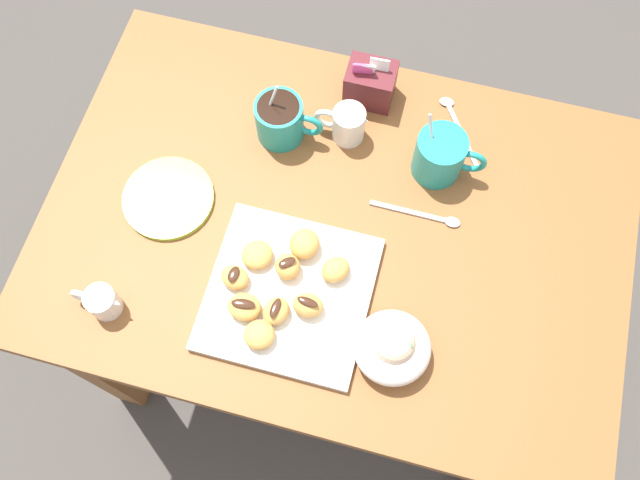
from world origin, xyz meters
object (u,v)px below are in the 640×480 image
(beignet_3, at_px, (244,307))
(beignet_4, at_px, (276,311))
(coffee_mug_teal_left, at_px, (281,119))
(dining_table, at_px, (334,253))
(ice_cream_bowl, at_px, (393,347))
(beignet_2, at_px, (335,270))
(coffee_mug_teal_right, at_px, (441,155))
(beignet_6, at_px, (308,305))
(saucer_lime_left, at_px, (168,198))
(beignet_1, at_px, (288,267))
(beignet_0, at_px, (257,255))
(cream_pitcher_white, at_px, (348,123))
(pastry_plate_square, at_px, (289,294))
(chocolate_sauce_pitcher, at_px, (102,301))
(beignet_7, at_px, (259,335))
(beignet_8, at_px, (304,244))
(beignet_5, at_px, (235,278))
(sugar_caddy, at_px, (370,83))

(beignet_3, distance_m, beignet_4, 0.05)
(coffee_mug_teal_left, bearing_deg, dining_table, -47.01)
(ice_cream_bowl, relative_size, beignet_2, 2.47)
(coffee_mug_teal_right, bearing_deg, beignet_6, -115.74)
(coffee_mug_teal_left, bearing_deg, beignet_2, -56.18)
(saucer_lime_left, height_order, beignet_2, beignet_2)
(beignet_6, bearing_deg, coffee_mug_teal_left, 113.41)
(coffee_mug_teal_right, xyz_separation_m, beignet_3, (-0.26, -0.35, -0.02))
(beignet_1, bearing_deg, coffee_mug_teal_right, 52.29)
(beignet_6, bearing_deg, beignet_0, 148.84)
(dining_table, height_order, coffee_mug_teal_right, coffee_mug_teal_right)
(cream_pitcher_white, bearing_deg, pastry_plate_square, -93.13)
(chocolate_sauce_pitcher, xyz_separation_m, beignet_7, (0.27, 0.01, 0.00))
(beignet_2, bearing_deg, ice_cream_bowl, -40.98)
(beignet_0, bearing_deg, dining_table, 42.16)
(beignet_1, relative_size, beignet_8, 0.84)
(beignet_7, xyz_separation_m, beignet_8, (0.03, 0.17, 0.00))
(pastry_plate_square, height_order, beignet_5, beignet_5)
(dining_table, distance_m, sugar_caddy, 0.33)
(chocolate_sauce_pitcher, bearing_deg, sugar_caddy, 57.84)
(beignet_5, bearing_deg, beignet_2, 19.38)
(beignet_5, bearing_deg, saucer_lime_left, 144.21)
(cream_pitcher_white, relative_size, beignet_7, 2.07)
(pastry_plate_square, xyz_separation_m, beignet_7, (-0.02, -0.09, 0.02))
(dining_table, relative_size, pastry_plate_square, 3.84)
(dining_table, bearing_deg, beignet_6, -91.92)
(coffee_mug_teal_left, height_order, beignet_3, coffee_mug_teal_left)
(saucer_lime_left, bearing_deg, coffee_mug_teal_left, 49.52)
(sugar_caddy, height_order, saucer_lime_left, sugar_caddy)
(pastry_plate_square, relative_size, beignet_3, 4.84)
(cream_pitcher_white, bearing_deg, sugar_caddy, 78.03)
(beignet_6, bearing_deg, saucer_lime_left, 155.37)
(beignet_2, distance_m, beignet_7, 0.17)
(sugar_caddy, xyz_separation_m, chocolate_sauce_pitcher, (-0.33, -0.52, -0.01))
(beignet_3, xyz_separation_m, beignet_5, (-0.03, 0.04, -0.00))
(coffee_mug_teal_left, height_order, coffee_mug_teal_right, coffee_mug_teal_right)
(beignet_0, bearing_deg, saucer_lime_left, 159.36)
(beignet_4, bearing_deg, beignet_5, 155.10)
(beignet_8, bearing_deg, coffee_mug_teal_right, 49.27)
(ice_cream_bowl, relative_size, beignet_5, 2.50)
(cream_pitcher_white, bearing_deg, chocolate_sauce_pitcher, -125.76)
(ice_cream_bowl, bearing_deg, cream_pitcher_white, 113.88)
(chocolate_sauce_pitcher, distance_m, beignet_3, 0.24)
(dining_table, distance_m, ice_cream_bowl, 0.30)
(cream_pitcher_white, relative_size, ice_cream_bowl, 0.84)
(dining_table, bearing_deg, beignet_2, -76.61)
(cream_pitcher_white, xyz_separation_m, beignet_8, (-0.01, -0.25, -0.00))
(beignet_7, bearing_deg, dining_table, 73.67)
(coffee_mug_teal_left, distance_m, chocolate_sauce_pitcher, 0.44)
(beignet_0, bearing_deg, beignet_1, -8.78)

